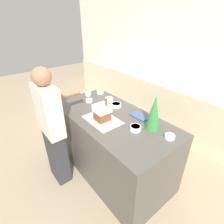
# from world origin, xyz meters

# --- Properties ---
(ground_plane) EXTENTS (12.00, 12.00, 0.00)m
(ground_plane) POSITION_xyz_m (0.00, 0.00, 0.00)
(ground_plane) COLOR tan
(wall_back) EXTENTS (8.00, 0.05, 2.60)m
(wall_back) POSITION_xyz_m (0.00, 1.98, 1.30)
(wall_back) COLOR white
(wall_back) RESTS_ON ground_plane
(back_cabinet_block) EXTENTS (6.00, 0.60, 0.89)m
(back_cabinet_block) POSITION_xyz_m (0.00, 1.66, 0.45)
(back_cabinet_block) COLOR beige
(back_cabinet_block) RESTS_ON ground_plane
(kitchen_island) EXTENTS (1.71, 0.85, 0.91)m
(kitchen_island) POSITION_xyz_m (0.00, 0.00, 0.45)
(kitchen_island) COLOR #514C47
(kitchen_island) RESTS_ON ground_plane
(baking_tray) EXTENTS (0.46, 0.32, 0.01)m
(baking_tray) POSITION_xyz_m (0.00, -0.15, 0.91)
(baking_tray) COLOR #B2B2BC
(baking_tray) RESTS_ON kitchen_island
(gingerbread_house) EXTENTS (0.17, 0.17, 0.28)m
(gingerbread_house) POSITION_xyz_m (0.01, -0.15, 1.02)
(gingerbread_house) COLOR brown
(gingerbread_house) RESTS_ON baking_tray
(decorative_tree) EXTENTS (0.17, 0.17, 0.40)m
(decorative_tree) POSITION_xyz_m (0.49, 0.18, 1.10)
(decorative_tree) COLOR #33843D
(decorative_tree) RESTS_ON kitchen_island
(candy_bowl_beside_tree) EXTENTS (0.11, 0.11, 0.05)m
(candy_bowl_beside_tree) POSITION_xyz_m (-0.68, 0.30, 0.94)
(candy_bowl_beside_tree) COLOR white
(candy_bowl_beside_tree) RESTS_ON kitchen_island
(candy_bowl_far_right) EXTENTS (0.09, 0.09, 0.05)m
(candy_bowl_far_right) POSITION_xyz_m (-0.73, 0.11, 0.93)
(candy_bowl_far_right) COLOR silver
(candy_bowl_far_right) RESTS_ON kitchen_island
(candy_bowl_far_left) EXTENTS (0.10, 0.10, 0.04)m
(candy_bowl_far_left) POSITION_xyz_m (0.72, 0.18, 0.93)
(candy_bowl_far_left) COLOR white
(candy_bowl_far_left) RESTS_ON kitchen_island
(candy_bowl_near_tray_right) EXTENTS (0.12, 0.12, 0.05)m
(candy_bowl_near_tray_right) POSITION_xyz_m (0.40, 0.01, 0.94)
(candy_bowl_near_tray_right) COLOR white
(candy_bowl_near_tray_right) RESTS_ON kitchen_island
(candy_bowl_front_corner) EXTENTS (0.10, 0.10, 0.04)m
(candy_bowl_front_corner) POSITION_xyz_m (-0.53, -0.00, 0.93)
(candy_bowl_front_corner) COLOR white
(candy_bowl_front_corner) RESTS_ON kitchen_island
(candy_bowl_behind_tray) EXTENTS (0.12, 0.12, 0.05)m
(candy_bowl_behind_tray) POSITION_xyz_m (-0.36, 0.24, 0.93)
(candy_bowl_behind_tray) COLOR white
(candy_bowl_behind_tray) RESTS_ON kitchen_island
(candy_bowl_near_tray_left) EXTENTS (0.14, 0.14, 0.05)m
(candy_bowl_near_tray_left) POSITION_xyz_m (-0.16, 0.21, 0.93)
(candy_bowl_near_tray_left) COLOR white
(candy_bowl_near_tray_left) RESTS_ON kitchen_island
(cookbook) EXTENTS (0.23, 0.12, 0.02)m
(cookbook) POSITION_xyz_m (0.23, 0.25, 0.92)
(cookbook) COLOR #3F598C
(cookbook) RESTS_ON kitchen_island
(person) EXTENTS (0.41, 0.51, 1.56)m
(person) POSITION_xyz_m (-0.34, -0.65, 0.81)
(person) COLOR #333338
(person) RESTS_ON ground_plane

